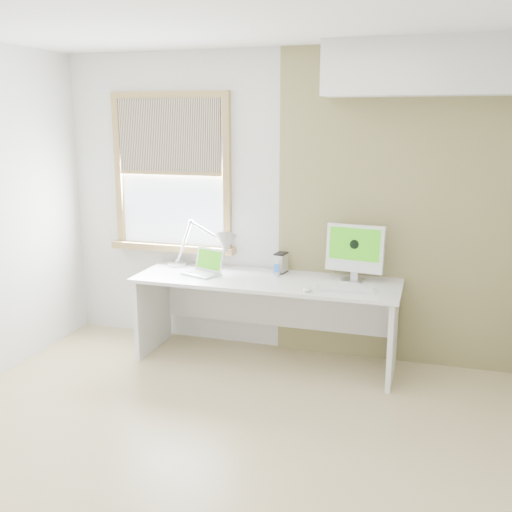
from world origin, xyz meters
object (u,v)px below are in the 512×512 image
at_px(external_drive, 281,263).
at_px(imac, 355,250).
at_px(desk_lamp, 216,246).
at_px(desk, 268,299).
at_px(laptop, 205,268).

height_order(external_drive, imac, imac).
height_order(desk_lamp, imac, imac).
relative_size(desk, desk_lamp, 2.97).
height_order(laptop, imac, imac).
bearing_deg(imac, desk, -171.52).
relative_size(external_drive, imac, 0.37).
distance_m(desk_lamp, external_drive, 0.58).
bearing_deg(desk, imac, 8.48).
xyz_separation_m(desk_lamp, external_drive, (0.55, 0.13, -0.14)).
distance_m(desk_lamp, imac, 1.19).
xyz_separation_m(desk, external_drive, (0.07, 0.17, 0.28)).
bearing_deg(laptop, external_drive, 19.76).
xyz_separation_m(desk, desk_lamp, (-0.48, 0.04, 0.42)).
height_order(desk_lamp, laptop, desk_lamp).
height_order(laptop, external_drive, laptop).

